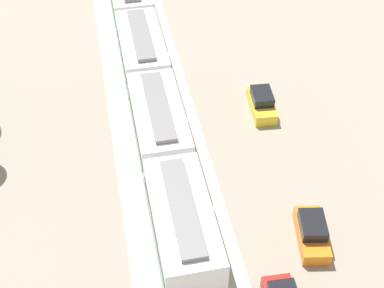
{
  "coord_description": "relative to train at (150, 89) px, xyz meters",
  "views": [
    {
      "loc": [
        -2.59,
        -23.3,
        30.08
      ],
      "look_at": [
        2.5,
        2.29,
        5.08
      ],
      "focal_mm": 51.62,
      "sensor_mm": 36.0,
      "label": 1
    }
  ],
  "objects": [
    {
      "name": "train",
      "position": [
        0.0,
        0.0,
        0.0
      ],
      "size": [
        2.64,
        27.45,
        3.24
      ],
      "color": "white",
      "rests_on": "viaduct"
    },
    {
      "name": "parked_car_orange",
      "position": [
        9.5,
        -5.35,
        -9.26
      ],
      "size": [
        2.51,
        4.45,
        1.76
      ],
      "rotation": [
        0.0,
        0.0,
        -0.18
      ],
      "color": "orange",
      "rests_on": "ground"
    },
    {
      "name": "ground_plane",
      "position": [
        0.0,
        -2.29,
        -10.0
      ],
      "size": [
        120.0,
        120.0,
        0.0
      ],
      "primitive_type": "plane",
      "color": "gray"
    },
    {
      "name": "parked_car_yellow",
      "position": [
        10.06,
        8.17,
        -9.26
      ],
      "size": [
        2.12,
        4.33,
        1.76
      ],
      "rotation": [
        0.0,
        0.0,
        -0.08
      ],
      "color": "yellow",
      "rests_on": "ground"
    },
    {
      "name": "viaduct",
      "position": [
        0.0,
        -2.29,
        -3.45
      ],
      "size": [
        5.2,
        35.8,
        8.47
      ],
      "color": "#A8A59E",
      "rests_on": "ground"
    }
  ]
}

